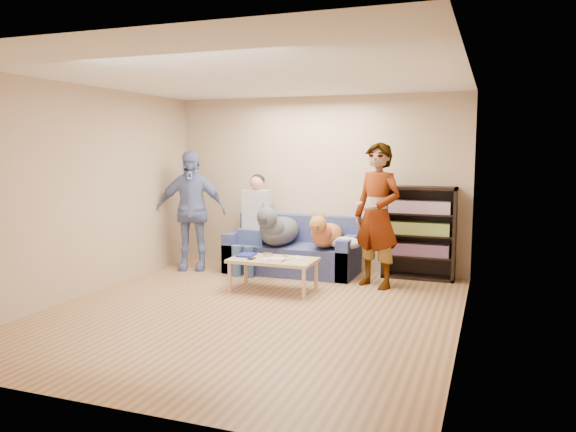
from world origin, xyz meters
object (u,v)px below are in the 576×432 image
at_px(sofa, 293,253).
at_px(dog_tan, 325,234).
at_px(person_seated, 254,220).
at_px(person_standing_left, 191,210).
at_px(dog_gray, 278,229).
at_px(camera_silver, 268,254).
at_px(person_standing_right, 377,216).
at_px(coffee_table, 273,262).
at_px(bookshelf, 419,231).
at_px(notebook_blue, 246,255).

bearing_deg(sofa, dog_tan, -17.77).
bearing_deg(person_seated, person_standing_left, -167.79).
bearing_deg(dog_gray, camera_silver, -77.94).
bearing_deg(sofa, camera_silver, -89.15).
bearing_deg(dog_tan, person_standing_left, -175.66).
height_order(person_standing_right, coffee_table, person_standing_right).
distance_m(person_standing_right, bookshelf, 0.88).
distance_m(person_standing_right, camera_silver, 1.52).
bearing_deg(person_seated, person_standing_right, -10.06).
distance_m(camera_silver, coffee_table, 0.18).
xyz_separation_m(person_standing_right, dog_tan, (-0.79, 0.29, -0.33)).
bearing_deg(notebook_blue, person_seated, 107.43).
height_order(camera_silver, dog_tan, dog_tan).
relative_size(sofa, dog_tan, 1.64).
bearing_deg(notebook_blue, coffee_table, -7.13).
relative_size(notebook_blue, sofa, 0.14).
height_order(notebook_blue, coffee_table, notebook_blue).
relative_size(person_standing_left, camera_silver, 16.32).
relative_size(notebook_blue, camera_silver, 2.36).
bearing_deg(dog_gray, bookshelf, 13.91).
relative_size(person_standing_right, dog_gray, 1.49).
distance_m(camera_silver, sofa, 1.03).
bearing_deg(person_standing_right, dog_gray, -161.83).
xyz_separation_m(person_standing_right, notebook_blue, (-1.60, -0.62, -0.52)).
xyz_separation_m(person_standing_right, sofa, (-1.34, 0.46, -0.67)).
bearing_deg(coffee_table, sofa, 96.78).
xyz_separation_m(person_standing_right, coffee_table, (-1.20, -0.67, -0.58)).
bearing_deg(person_seated, camera_silver, -56.83).
distance_m(person_standing_left, dog_gray, 1.39).
xyz_separation_m(camera_silver, person_seated, (-0.58, 0.89, 0.33)).
relative_size(sofa, person_seated, 1.29).
xyz_separation_m(dog_tan, bookshelf, (1.25, 0.41, 0.05)).
xyz_separation_m(notebook_blue, camera_silver, (0.28, 0.07, 0.01)).
xyz_separation_m(notebook_blue, dog_tan, (0.82, 0.91, 0.19)).
distance_m(camera_silver, person_seated, 1.11).
height_order(sofa, dog_tan, dog_tan).
xyz_separation_m(person_standing_left, sofa, (1.52, 0.33, -0.62)).
relative_size(person_standing_right, person_standing_left, 1.06).
bearing_deg(dog_tan, dog_gray, -174.10).
bearing_deg(sofa, dog_gray, -120.87).
distance_m(person_seated, coffee_table, 1.29).
distance_m(sofa, bookshelf, 1.86).
height_order(person_standing_right, notebook_blue, person_standing_right).
height_order(camera_silver, dog_gray, dog_gray).
relative_size(person_standing_right, camera_silver, 17.31).
xyz_separation_m(person_standing_left, coffee_table, (1.66, -0.80, -0.52)).
height_order(person_standing_right, sofa, person_standing_right).
distance_m(person_seated, dog_tan, 1.13).
distance_m(dog_tan, bookshelf, 1.32).
bearing_deg(notebook_blue, sofa, 76.29).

